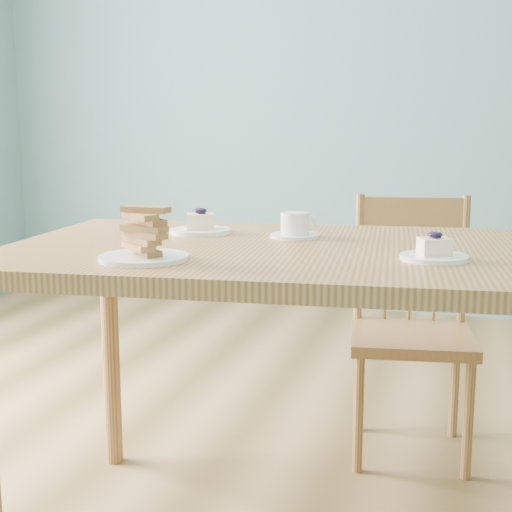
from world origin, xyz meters
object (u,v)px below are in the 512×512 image
dining_chair (411,324)px  coffee_cup (295,227)px  cheesecake_plate_near (434,253)px  biscotti_plate (143,242)px  dining_table (310,279)px  cheesecake_plate_far (200,227)px

dining_chair → coffee_cup: (-0.28, -0.56, 0.40)m
cheesecake_plate_near → biscotti_plate: 0.66m
dining_chair → biscotti_plate: (-0.54, -1.00, 0.42)m
dining_table → cheesecake_plate_far: 0.40m
cheesecake_plate_far → coffee_cup: (0.28, 0.00, 0.01)m
coffee_cup → biscotti_plate: (-0.25, -0.44, 0.01)m
coffee_cup → dining_chair: bearing=45.6°
dining_chair → coffee_cup: size_ratio=6.52×
cheesecake_plate_far → biscotti_plate: size_ratio=0.85×
cheesecake_plate_near → biscotti_plate: size_ratio=0.76×
coffee_cup → biscotti_plate: size_ratio=0.67×
dining_chair → cheesecake_plate_near: dining_chair is taller
cheesecake_plate_far → coffee_cup: cheesecake_plate_far is taller
dining_table → coffee_cup: size_ratio=11.84×
dining_table → dining_chair: bearing=67.7°
dining_table → dining_chair: 0.79m
biscotti_plate → cheesecake_plate_far: bearing=94.0°
cheesecake_plate_far → biscotti_plate: bearing=-86.0°
cheesecake_plate_near → cheesecake_plate_far: (-0.67, 0.25, 0.00)m
coffee_cup → dining_table: bearing=-80.3°
cheesecake_plate_far → biscotti_plate: (0.03, -0.44, 0.02)m
dining_chair → cheesecake_plate_far: cheesecake_plate_far is taller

